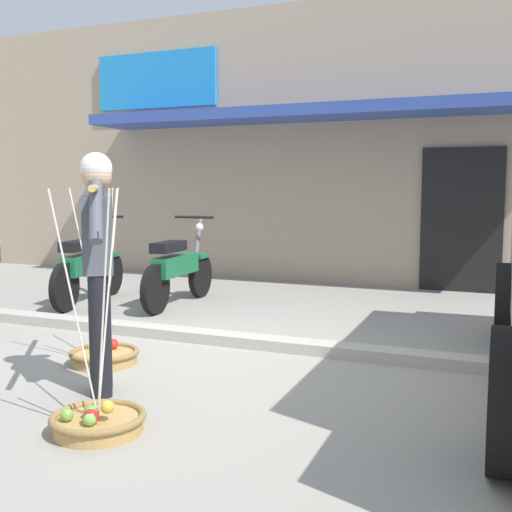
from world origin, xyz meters
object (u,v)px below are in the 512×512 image
at_px(fruit_basket_left_side, 98,420).
at_px(motorcycle_nearest_shop, 88,268).
at_px(fruit_vendor, 98,256).
at_px(fruit_basket_right_side, 105,355).
at_px(motorcycle_second_in_row, 178,269).

relative_size(fruit_basket_left_side, motorcycle_nearest_shop, 0.80).
bearing_deg(fruit_vendor, fruit_basket_right_side, 125.04).
height_order(fruit_vendor, motorcycle_nearest_shop, fruit_vendor).
distance_m(fruit_basket_left_side, motorcycle_second_in_row, 4.13).
bearing_deg(motorcycle_second_in_row, motorcycle_nearest_shop, -164.20).
relative_size(fruit_basket_right_side, motorcycle_nearest_shop, 0.80).
bearing_deg(motorcycle_nearest_shop, motorcycle_second_in_row, 15.80).
bearing_deg(fruit_basket_left_side, fruit_vendor, 124.97).
bearing_deg(fruit_vendor, fruit_basket_left_side, -55.03).
height_order(fruit_vendor, motorcycle_second_in_row, fruit_vendor).
xyz_separation_m(fruit_basket_left_side, motorcycle_nearest_shop, (-2.76, 3.46, 0.37)).
height_order(motorcycle_nearest_shop, motorcycle_second_in_row, same).
distance_m(fruit_vendor, fruit_basket_left_side, 1.18).
distance_m(motorcycle_nearest_shop, motorcycle_second_in_row, 1.16).
distance_m(fruit_vendor, motorcycle_nearest_shop, 3.69).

